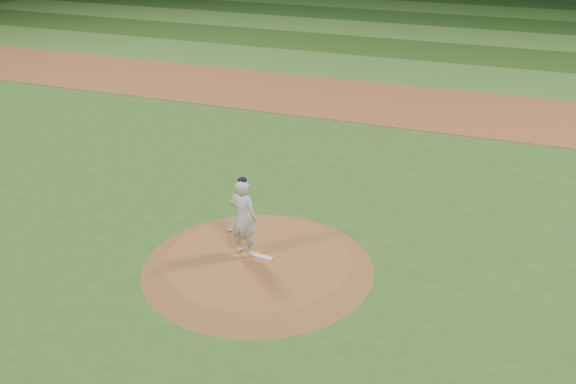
% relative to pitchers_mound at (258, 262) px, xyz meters
% --- Properties ---
extents(ground, '(120.00, 120.00, 0.00)m').
position_rel_pitchers_mound_xyz_m(ground, '(0.00, 0.00, -0.12)').
color(ground, '#2F591C').
rests_on(ground, ground).
extents(infield_dirt_band, '(70.00, 6.00, 0.02)m').
position_rel_pitchers_mound_xyz_m(infield_dirt_band, '(0.00, 14.00, -0.12)').
color(infield_dirt_band, brown).
rests_on(infield_dirt_band, ground).
extents(outfield_stripe_0, '(70.00, 5.00, 0.02)m').
position_rel_pitchers_mound_xyz_m(outfield_stripe_0, '(0.00, 19.50, -0.12)').
color(outfield_stripe_0, '#3A6A26').
rests_on(outfield_stripe_0, ground).
extents(outfield_stripe_1, '(70.00, 5.00, 0.02)m').
position_rel_pitchers_mound_xyz_m(outfield_stripe_1, '(0.00, 24.50, -0.12)').
color(outfield_stripe_1, '#234717').
rests_on(outfield_stripe_1, ground).
extents(outfield_stripe_2, '(70.00, 5.00, 0.02)m').
position_rel_pitchers_mound_xyz_m(outfield_stripe_2, '(0.00, 29.50, -0.12)').
color(outfield_stripe_2, '#407229').
rests_on(outfield_stripe_2, ground).
extents(outfield_stripe_3, '(70.00, 5.00, 0.02)m').
position_rel_pitchers_mound_xyz_m(outfield_stripe_3, '(0.00, 34.50, -0.12)').
color(outfield_stripe_3, '#1F4716').
rests_on(outfield_stripe_3, ground).
extents(outfield_stripe_4, '(70.00, 5.00, 0.02)m').
position_rel_pitchers_mound_xyz_m(outfield_stripe_4, '(0.00, 39.50, -0.12)').
color(outfield_stripe_4, '#366926').
rests_on(outfield_stripe_4, ground).
extents(outfield_stripe_5, '(70.00, 5.00, 0.02)m').
position_rel_pitchers_mound_xyz_m(outfield_stripe_5, '(0.00, 44.50, -0.12)').
color(outfield_stripe_5, '#1C4817').
rests_on(outfield_stripe_5, ground).
extents(pitchers_mound, '(5.50, 5.50, 0.25)m').
position_rel_pitchers_mound_xyz_m(pitchers_mound, '(0.00, 0.00, 0.00)').
color(pitchers_mound, brown).
rests_on(pitchers_mound, ground).
extents(pitching_rubber, '(0.59, 0.21, 0.03)m').
position_rel_pitchers_mound_xyz_m(pitching_rubber, '(0.06, 0.08, 0.14)').
color(pitching_rubber, silver).
rests_on(pitching_rubber, pitchers_mound).
extents(rosin_bag, '(0.11, 0.11, 0.06)m').
position_rel_pitchers_mound_xyz_m(rosin_bag, '(-1.20, 0.96, 0.16)').
color(rosin_bag, silver).
rests_on(rosin_bag, pitchers_mound).
extents(pitcher_on_mound, '(0.77, 0.57, 2.00)m').
position_rel_pitchers_mound_xyz_m(pitcher_on_mound, '(-0.38, 0.08, 1.11)').
color(pitcher_on_mound, silver).
rests_on(pitcher_on_mound, pitchers_mound).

